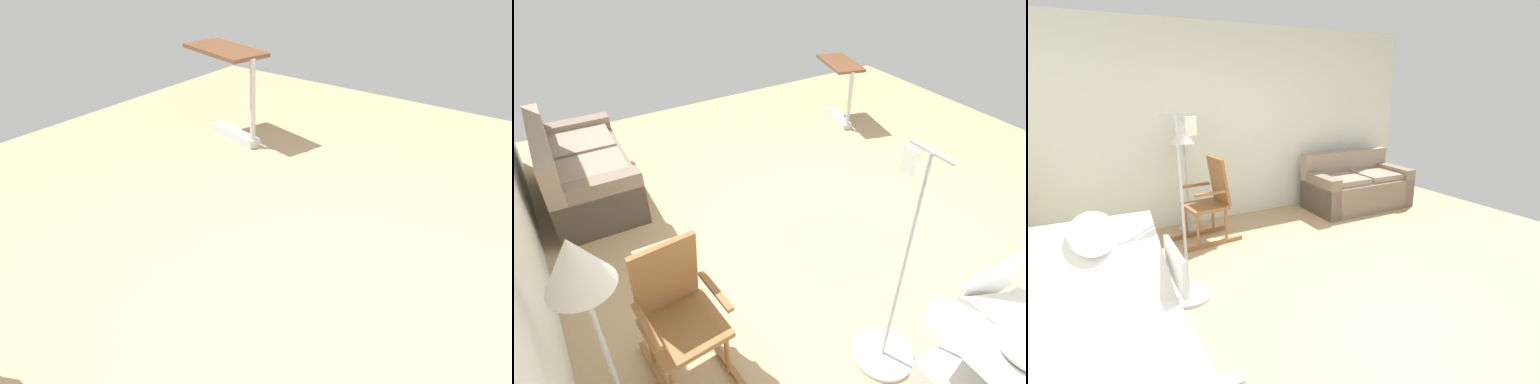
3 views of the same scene
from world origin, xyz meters
The scene contains 7 objects.
ground_plane centered at (0.00, 0.00, 0.00)m, with size 7.15×7.15×0.00m, color tan.
back_wall centered at (0.00, 2.70, 1.35)m, with size 5.92×0.10×2.70m, color silver.
hospital_bed centered at (-2.14, -0.19, 0.30)m, with size 1.06×2.12×1.00m.
couch centered at (1.77, 2.08, 0.31)m, with size 1.62×0.89×0.85m.
rocking_chair centered at (-0.71, 1.93, 0.50)m, with size 0.80×0.53×1.05m.
floor_lamp centered at (-0.86, 2.39, 1.23)m, with size 0.34×0.34×1.48m.
iv_pole centered at (-1.38, 0.70, 0.25)m, with size 0.44×0.44×1.69m.
Camera 3 is at (-2.25, -2.57, 1.93)m, focal length 27.57 mm.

